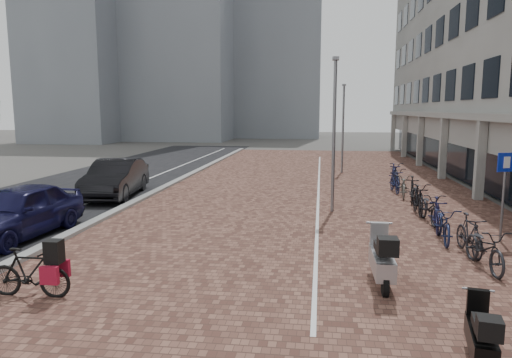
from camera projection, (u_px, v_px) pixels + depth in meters
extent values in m
plane|color=#474442|center=(221.00, 271.00, 10.95)|extent=(140.00, 140.00, 0.00)
cube|color=brown|center=(314.00, 188.00, 22.44)|extent=(14.50, 42.00, 0.04)
cube|color=black|center=(98.00, 183.00, 23.93)|extent=(8.00, 50.00, 0.03)
cube|color=gray|center=(172.00, 184.00, 23.39)|extent=(0.35, 42.00, 0.14)
cube|color=white|center=(135.00, 184.00, 23.66)|extent=(0.12, 44.00, 0.00)
cube|color=white|center=(319.00, 188.00, 22.40)|extent=(0.10, 30.00, 0.00)
cube|color=black|center=(459.00, 148.00, 25.07)|extent=(0.15, 38.00, 3.20)
cube|color=#9F9F99|center=(457.00, 115.00, 24.84)|extent=(1.60, 38.00, 0.30)
cube|color=#9F9F99|center=(480.00, 160.00, 19.30)|extent=(0.35, 0.35, 3.40)
cube|color=#9F9F99|center=(443.00, 148.00, 25.18)|extent=(0.35, 0.35, 3.40)
cube|color=#9F9F99|center=(420.00, 141.00, 31.06)|extent=(0.35, 0.35, 3.40)
cube|color=#9F9F99|center=(404.00, 136.00, 36.94)|extent=(0.35, 0.35, 3.40)
cube|color=#9F9F99|center=(393.00, 132.00, 42.82)|extent=(0.35, 0.35, 3.40)
cube|color=gray|center=(175.00, 10.00, 57.80)|extent=(14.00, 12.00, 32.00)
cube|color=gray|center=(276.00, 41.00, 63.47)|extent=(12.00, 10.00, 26.00)
cube|color=gray|center=(77.00, 55.00, 54.17)|extent=(10.00, 10.00, 20.00)
imported|color=black|center=(18.00, 212.00, 13.69)|extent=(2.16, 4.74, 1.58)
imported|color=black|center=(116.00, 178.00, 20.19)|extent=(2.33, 5.11, 1.62)
imported|color=black|center=(30.00, 273.00, 9.34)|extent=(1.72, 0.53, 1.03)
cube|color=black|center=(28.00, 251.00, 9.27)|extent=(0.32, 0.30, 0.46)
cube|color=maroon|center=(19.00, 270.00, 9.36)|extent=(0.36, 0.11, 0.36)
cube|color=maroon|center=(40.00, 271.00, 9.30)|extent=(0.36, 0.11, 0.36)
cylinder|color=slate|center=(503.00, 202.00, 13.21)|extent=(0.07, 0.07, 2.35)
cube|color=#0D22AB|center=(506.00, 162.00, 13.01)|extent=(0.52, 0.20, 0.53)
cylinder|color=slate|center=(334.00, 137.00, 16.84)|extent=(0.12, 0.12, 5.52)
cylinder|color=gray|center=(343.00, 130.00, 27.53)|extent=(0.12, 0.12, 5.16)
imported|color=black|center=(485.00, 248.00, 11.02)|extent=(0.90, 2.04, 1.04)
imported|color=black|center=(469.00, 235.00, 12.15)|extent=(0.63, 1.78, 1.05)
imported|color=#161E3F|center=(444.00, 224.00, 13.32)|extent=(0.85, 2.02, 1.04)
imported|color=#121233|center=(437.00, 215.00, 14.44)|extent=(0.76, 1.80, 1.05)
imported|color=black|center=(429.00, 208.00, 15.56)|extent=(0.78, 2.00, 1.04)
imported|color=black|center=(418.00, 201.00, 16.71)|extent=(0.53, 1.76, 1.05)
imported|color=black|center=(418.00, 195.00, 17.80)|extent=(0.72, 1.98, 1.04)
imported|color=black|center=(412.00, 190.00, 18.93)|extent=(0.78, 1.81, 1.05)
imported|color=#54534D|center=(404.00, 186.00, 20.08)|extent=(0.96, 2.05, 1.04)
imported|color=#171D3F|center=(395.00, 181.00, 21.23)|extent=(0.62, 1.78, 1.05)
imported|color=black|center=(396.00, 178.00, 22.33)|extent=(0.71, 1.98, 1.04)
imported|color=#16173C|center=(394.00, 174.00, 23.44)|extent=(0.54, 1.76, 1.05)
imported|color=black|center=(395.00, 172.00, 24.54)|extent=(0.76, 2.00, 1.04)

